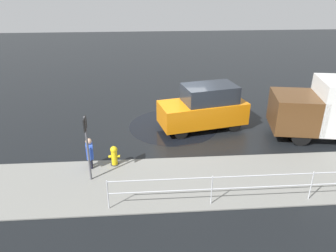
{
  "coord_description": "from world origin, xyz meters",
  "views": [
    {
      "loc": [
        1.64,
        13.61,
        6.46
      ],
      "look_at": [
        0.74,
        1.49,
        0.9
      ],
      "focal_mm": 35.0,
      "sensor_mm": 36.0,
      "label": 1
    }
  ],
  "objects_px": {
    "pedestrian": "(90,152)",
    "sign_post": "(87,140)",
    "moving_hatchback": "(204,107)",
    "fire_hydrant": "(114,156)"
  },
  "relations": [
    {
      "from": "pedestrian",
      "to": "sign_post",
      "type": "xyz_separation_m",
      "value": [
        -0.1,
        0.8,
        0.9
      ]
    },
    {
      "from": "moving_hatchback",
      "to": "pedestrian",
      "type": "xyz_separation_m",
      "value": [
        4.75,
        3.19,
        -0.34
      ]
    },
    {
      "from": "moving_hatchback",
      "to": "fire_hydrant",
      "type": "relative_size",
      "value": 5.21
    },
    {
      "from": "moving_hatchback",
      "to": "pedestrian",
      "type": "height_order",
      "value": "moving_hatchback"
    },
    {
      "from": "fire_hydrant",
      "to": "sign_post",
      "type": "height_order",
      "value": "sign_post"
    },
    {
      "from": "fire_hydrant",
      "to": "sign_post",
      "type": "bearing_deg",
      "value": 51.21
    },
    {
      "from": "fire_hydrant",
      "to": "sign_post",
      "type": "distance_m",
      "value": 1.68
    },
    {
      "from": "sign_post",
      "to": "moving_hatchback",
      "type": "bearing_deg",
      "value": -139.29
    },
    {
      "from": "fire_hydrant",
      "to": "pedestrian",
      "type": "height_order",
      "value": "pedestrian"
    },
    {
      "from": "moving_hatchback",
      "to": "sign_post",
      "type": "height_order",
      "value": "sign_post"
    }
  ]
}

